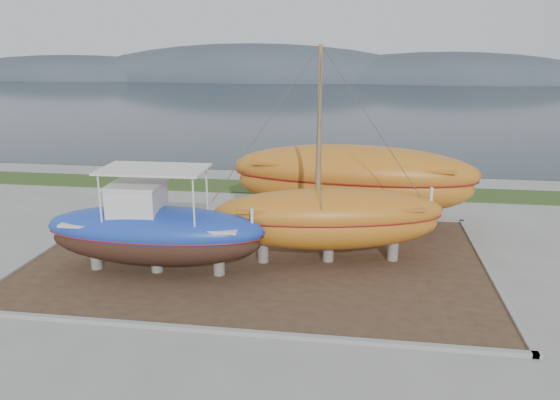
% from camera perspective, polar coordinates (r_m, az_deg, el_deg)
% --- Properties ---
extents(ground, '(140.00, 140.00, 0.00)m').
position_cam_1_polar(ground, '(19.07, -4.55, -10.62)').
color(ground, gray).
rests_on(ground, ground).
extents(dirt_patch, '(18.00, 12.00, 0.06)m').
position_cam_1_polar(dirt_patch, '(22.63, -2.29, -6.09)').
color(dirt_patch, '#422D1E').
rests_on(dirt_patch, ground).
extents(curb_frame, '(18.60, 12.60, 0.15)m').
position_cam_1_polar(curb_frame, '(22.61, -2.30, -5.99)').
color(curb_frame, gray).
rests_on(curb_frame, ground).
extents(grass_strip, '(44.00, 3.00, 0.08)m').
position_cam_1_polar(grass_strip, '(33.44, 1.35, 1.23)').
color(grass_strip, '#284219').
rests_on(grass_strip, ground).
extents(sea, '(260.00, 100.00, 0.04)m').
position_cam_1_polar(sea, '(87.11, 5.88, 10.20)').
color(sea, black).
rests_on(sea, ground).
extents(mountain_ridge, '(200.00, 36.00, 20.00)m').
position_cam_1_polar(mountain_ridge, '(141.92, 6.98, 12.33)').
color(mountain_ridge, '#333D49').
rests_on(mountain_ridge, ground).
extents(blue_caique, '(8.55, 2.86, 4.09)m').
position_cam_1_polar(blue_caique, '(21.12, -13.02, -2.15)').
color(blue_caique, '#1C3FB3').
rests_on(blue_caique, dirt_patch).
extents(white_dinghy, '(3.96, 1.80, 1.16)m').
position_cam_1_polar(white_dinghy, '(25.38, -16.77, -2.85)').
color(white_dinghy, silver).
rests_on(white_dinghy, dirt_patch).
extents(orange_sailboat, '(9.47, 4.31, 8.46)m').
position_cam_1_polar(orange_sailboat, '(21.15, 5.31, 4.36)').
color(orange_sailboat, '#B1661B').
rests_on(orange_sailboat, dirt_patch).
extents(orange_bare_hull, '(11.86, 4.27, 3.82)m').
position_cam_1_polar(orange_bare_hull, '(26.24, 7.55, 1.35)').
color(orange_bare_hull, '#B1661B').
rests_on(orange_bare_hull, dirt_patch).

